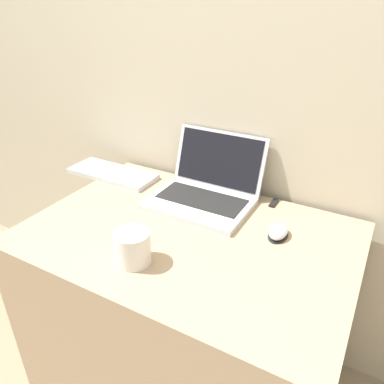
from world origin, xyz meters
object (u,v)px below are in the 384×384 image
at_px(external_keyboard, 113,174).
at_px(drink_cup, 133,247).
at_px(computer_mouse, 278,232).
at_px(laptop, 206,188).
at_px(usb_stick, 274,203).

bearing_deg(external_keyboard, drink_cup, -44.41).
relative_size(drink_cup, computer_mouse, 1.05).
xyz_separation_m(drink_cup, external_keyboard, (-0.42, 0.41, -0.04)).
relative_size(laptop, computer_mouse, 3.73).
height_order(computer_mouse, usb_stick, computer_mouse).
distance_m(laptop, usb_stick, 0.25).
bearing_deg(drink_cup, computer_mouse, 45.15).
height_order(drink_cup, usb_stick, drink_cup).
bearing_deg(external_keyboard, usb_stick, 8.49).
relative_size(computer_mouse, external_keyboard, 0.25).
distance_m(drink_cup, external_keyboard, 0.59).
bearing_deg(laptop, usb_stick, 22.14).
xyz_separation_m(laptop, usb_stick, (0.23, 0.09, -0.04)).
bearing_deg(computer_mouse, drink_cup, -134.85).
bearing_deg(laptop, drink_cup, -91.80).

